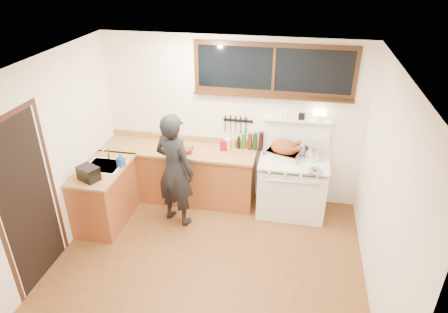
% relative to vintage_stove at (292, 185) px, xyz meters
% --- Properties ---
extents(ground_plane, '(4.00, 3.50, 0.02)m').
position_rel_vintage_stove_xyz_m(ground_plane, '(-1.00, -1.41, -0.48)').
color(ground_plane, brown).
extents(room_shell, '(4.10, 3.60, 2.65)m').
position_rel_vintage_stove_xyz_m(room_shell, '(-1.00, -1.41, 1.18)').
color(room_shell, white).
rests_on(room_shell, ground).
extents(counter_back, '(2.44, 0.64, 1.00)m').
position_rel_vintage_stove_xyz_m(counter_back, '(-1.80, 0.04, -0.01)').
color(counter_back, brown).
rests_on(counter_back, ground).
extents(counter_left, '(0.64, 1.09, 0.90)m').
position_rel_vintage_stove_xyz_m(counter_left, '(-2.70, -0.79, -0.02)').
color(counter_left, brown).
rests_on(counter_left, ground).
extents(sink_unit, '(0.50, 0.45, 0.37)m').
position_rel_vintage_stove_xyz_m(sink_unit, '(-2.68, -0.71, 0.38)').
color(sink_unit, white).
rests_on(sink_unit, counter_left).
extents(vintage_stove, '(1.02, 0.74, 1.59)m').
position_rel_vintage_stove_xyz_m(vintage_stove, '(0.00, 0.00, 0.00)').
color(vintage_stove, white).
rests_on(vintage_stove, ground).
extents(back_window, '(2.32, 0.13, 0.77)m').
position_rel_vintage_stove_xyz_m(back_window, '(-0.40, 0.31, 1.60)').
color(back_window, black).
rests_on(back_window, room_shell).
extents(left_doorway, '(0.02, 1.04, 2.17)m').
position_rel_vintage_stove_xyz_m(left_doorway, '(-2.99, -1.96, 0.62)').
color(left_doorway, black).
rests_on(left_doorway, ground).
extents(knife_strip, '(0.46, 0.03, 0.28)m').
position_rel_vintage_stove_xyz_m(knife_strip, '(-0.92, 0.32, 0.84)').
color(knife_strip, black).
rests_on(knife_strip, room_shell).
extents(man, '(0.74, 0.62, 1.73)m').
position_rel_vintage_stove_xyz_m(man, '(-1.67, -0.58, 0.40)').
color(man, black).
rests_on(man, ground).
extents(soap_bottle, '(0.12, 0.12, 0.20)m').
position_rel_vintage_stove_xyz_m(soap_bottle, '(-2.43, -0.67, 0.53)').
color(soap_bottle, '#2150A9').
rests_on(soap_bottle, counter_left).
extents(toaster, '(0.34, 0.29, 0.19)m').
position_rel_vintage_stove_xyz_m(toaster, '(-2.70, -1.10, 0.53)').
color(toaster, black).
rests_on(toaster, counter_left).
extents(cutting_board, '(0.44, 0.37, 0.13)m').
position_rel_vintage_stove_xyz_m(cutting_board, '(-1.61, -0.14, 0.49)').
color(cutting_board, '#A67A41').
rests_on(cutting_board, counter_back).
extents(roast_turkey, '(0.60, 0.52, 0.27)m').
position_rel_vintage_stove_xyz_m(roast_turkey, '(-0.16, 0.08, 0.54)').
color(roast_turkey, silver).
rests_on(roast_turkey, vintage_stove).
extents(stockpot, '(0.33, 0.33, 0.24)m').
position_rel_vintage_stove_xyz_m(stockpot, '(0.26, 0.09, 0.55)').
color(stockpot, silver).
rests_on(stockpot, vintage_stove).
extents(saucepan, '(0.17, 0.28, 0.11)m').
position_rel_vintage_stove_xyz_m(saucepan, '(0.05, 0.29, 0.49)').
color(saucepan, silver).
rests_on(saucepan, vintage_stove).
extents(pot_lid, '(0.27, 0.27, 0.04)m').
position_rel_vintage_stove_xyz_m(pot_lid, '(0.29, -0.31, 0.44)').
color(pot_lid, silver).
rests_on(pot_lid, vintage_stove).
extents(coffee_tin, '(0.12, 0.10, 0.16)m').
position_rel_vintage_stove_xyz_m(coffee_tin, '(-1.09, 0.11, 0.51)').
color(coffee_tin, maroon).
rests_on(coffee_tin, counter_back).
extents(pitcher, '(0.12, 0.12, 0.17)m').
position_rel_vintage_stove_xyz_m(pitcher, '(-1.04, 0.15, 0.52)').
color(pitcher, white).
rests_on(pitcher, counter_back).
extents(bottle_cluster, '(0.50, 0.07, 0.30)m').
position_rel_vintage_stove_xyz_m(bottle_cluster, '(-0.69, 0.22, 0.56)').
color(bottle_cluster, black).
rests_on(bottle_cluster, counter_back).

